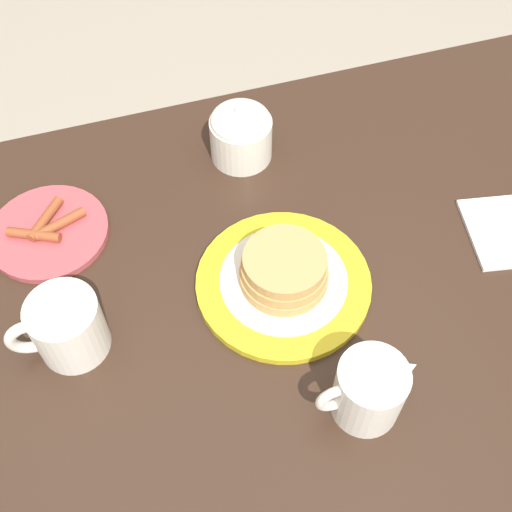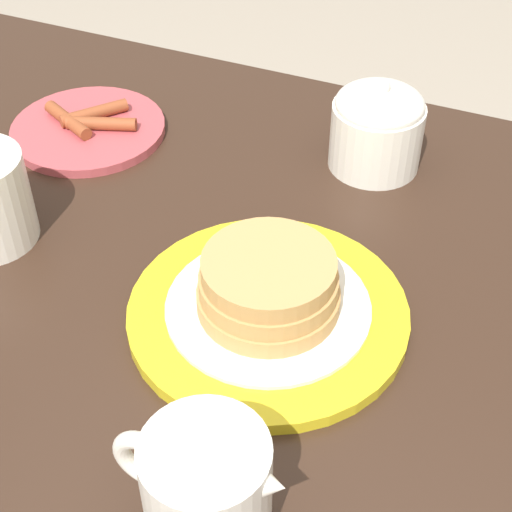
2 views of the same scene
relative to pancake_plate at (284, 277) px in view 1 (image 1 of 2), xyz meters
The scene contains 7 objects.
ground_plane 0.75m from the pancake_plate, 108.77° to the left, with size 8.00×8.00×0.00m, color gray.
dining_table 0.15m from the pancake_plate, 108.77° to the left, with size 1.31×0.87×0.73m.
pancake_plate is the anchor object (origin of this frame).
side_plate_bacon 0.34m from the pancake_plate, 32.15° to the right, with size 0.17×0.17×0.02m.
coffee_mug 0.28m from the pancake_plate, ahead, with size 0.12×0.09×0.09m.
creamer_pitcher 0.19m from the pancake_plate, 101.17° to the left, with size 0.12×0.08×0.10m.
sugar_bowl 0.25m from the pancake_plate, 93.90° to the right, with size 0.09×0.09×0.10m.
Camera 1 is at (0.19, 0.38, 1.45)m, focal length 45.00 mm.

